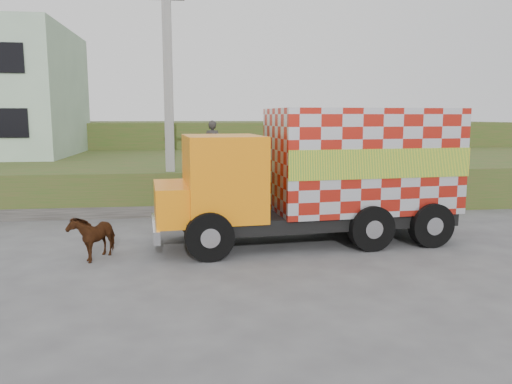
{
  "coord_description": "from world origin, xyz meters",
  "views": [
    {
      "loc": [
        -0.24,
        -12.69,
        3.37
      ],
      "look_at": [
        1.49,
        0.82,
        1.3
      ],
      "focal_mm": 35.0,
      "sensor_mm": 36.0,
      "label": 1
    }
  ],
  "objects": [
    {
      "name": "cow",
      "position": [
        -2.63,
        -0.67,
        0.55
      ],
      "size": [
        1.08,
        1.43,
        1.1
      ],
      "primitive_type": "imported",
      "rotation": [
        0.0,
        0.0,
        -0.43
      ],
      "color": "black",
      "rests_on": "ground"
    },
    {
      "name": "embankment",
      "position": [
        0.0,
        10.0,
        0.75
      ],
      "size": [
        40.0,
        12.0,
        1.5
      ],
      "primitive_type": "cube",
      "color": "#2E511B",
      "rests_on": "ground"
    },
    {
      "name": "pedestrian",
      "position": [
        0.48,
        4.99,
        2.37
      ],
      "size": [
        0.75,
        0.64,
        1.73
      ],
      "primitive_type": "imported",
      "rotation": [
        0.0,
        0.0,
        2.72
      ],
      "color": "#292624",
      "rests_on": "embankment"
    },
    {
      "name": "retaining_strip",
      "position": [
        -2.0,
        4.2,
        0.2
      ],
      "size": [
        16.0,
        0.5,
        0.4
      ],
      "primitive_type": "cube",
      "color": "#595651",
      "rests_on": "ground"
    },
    {
      "name": "ground",
      "position": [
        0.0,
        0.0,
        0.0
      ],
      "size": [
        120.0,
        120.0,
        0.0
      ],
      "primitive_type": "plane",
      "color": "#474749",
      "rests_on": "ground"
    },
    {
      "name": "cargo_truck",
      "position": [
        3.23,
        0.27,
        1.84
      ],
      "size": [
        8.22,
        3.43,
        3.58
      ],
      "rotation": [
        0.0,
        0.0,
        0.09
      ],
      "color": "black",
      "rests_on": "ground"
    },
    {
      "name": "utility_pole",
      "position": [
        -1.0,
        4.6,
        4.08
      ],
      "size": [
        1.2,
        0.3,
        8.0
      ],
      "color": "gray",
      "rests_on": "ground"
    },
    {
      "name": "embankment_far",
      "position": [
        0.0,
        22.0,
        1.5
      ],
      "size": [
        40.0,
        12.0,
        3.0
      ],
      "primitive_type": "cube",
      "color": "#2E511B",
      "rests_on": "ground"
    }
  ]
}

